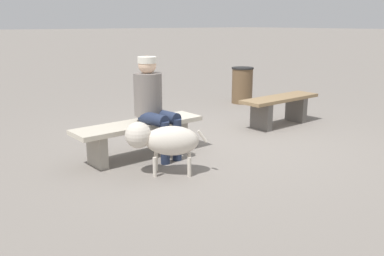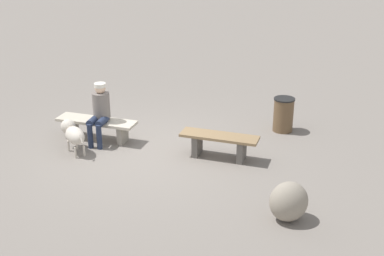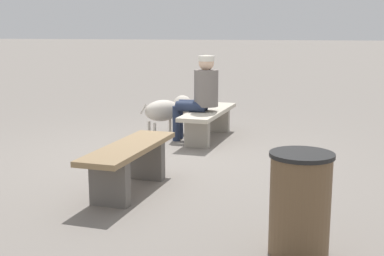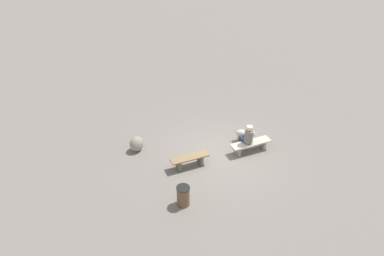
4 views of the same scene
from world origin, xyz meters
name	(u,v)px [view 4 (image 4 of 4)]	position (x,y,z in m)	size (l,w,h in m)	color
ground	(220,155)	(0.00, 0.00, -0.03)	(210.00, 210.00, 0.06)	gray
bench_left	(190,160)	(-1.43, -0.26, 0.33)	(1.52, 0.47, 0.48)	#605B56
bench_right	(251,145)	(1.24, -0.24, 0.33)	(1.72, 0.50, 0.44)	gray
seated_person	(247,136)	(1.09, -0.16, 0.73)	(0.40, 0.67, 1.26)	slate
dog	(245,134)	(1.35, 0.47, 0.40)	(0.78, 0.68, 0.60)	beige
trash_bin	(183,196)	(-2.33, -2.06, 0.38)	(0.46, 0.46, 0.75)	brown
boulder	(137,144)	(-3.09, 1.49, 0.32)	(0.52, 0.61, 0.64)	gray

